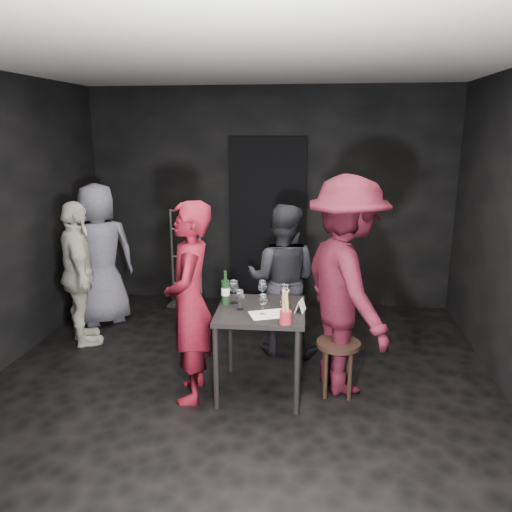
# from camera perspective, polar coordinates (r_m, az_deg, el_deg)

# --- Properties ---
(floor) EXTENTS (4.50, 5.00, 0.02)m
(floor) POSITION_cam_1_polar(r_m,az_deg,el_deg) (4.32, -2.34, -16.09)
(floor) COLOR black
(floor) RESTS_ON ground
(ceiling) EXTENTS (4.50, 5.00, 0.02)m
(ceiling) POSITION_cam_1_polar(r_m,az_deg,el_deg) (3.76, -2.79, 22.13)
(ceiling) COLOR silver
(ceiling) RESTS_ON ground
(wall_back) EXTENTS (4.50, 0.04, 2.70)m
(wall_back) POSITION_cam_1_polar(r_m,az_deg,el_deg) (6.26, 1.41, 6.63)
(wall_back) COLOR black
(wall_back) RESTS_ON ground
(wall_front) EXTENTS (4.50, 0.04, 2.70)m
(wall_front) POSITION_cam_1_polar(r_m,az_deg,el_deg) (1.58, -19.21, -18.54)
(wall_front) COLOR black
(wall_front) RESTS_ON ground
(doorway) EXTENTS (0.95, 0.10, 2.10)m
(doorway) POSITION_cam_1_polar(r_m,az_deg,el_deg) (6.25, 1.34, 3.83)
(doorway) COLOR black
(doorway) RESTS_ON ground
(wallbox_upper) EXTENTS (0.12, 0.06, 0.12)m
(wallbox_upper) POSITION_cam_1_polar(r_m,az_deg,el_deg) (6.17, 9.31, 7.27)
(wallbox_upper) COLOR #B7B7B2
(wallbox_upper) RESTS_ON wall_back
(wallbox_lower) EXTENTS (0.10, 0.06, 0.14)m
(wallbox_lower) POSITION_cam_1_polar(r_m,az_deg,el_deg) (6.19, 11.15, 6.74)
(wallbox_lower) COLOR #B7B7B2
(wallbox_lower) RESTS_ON wall_back
(hand_truck) EXTENTS (0.41, 0.34, 1.22)m
(hand_truck) POSITION_cam_1_polar(r_m,az_deg,el_deg) (6.46, -7.96, -3.56)
(hand_truck) COLOR #B2B2B7
(hand_truck) RESTS_ON floor
(tasting_table) EXTENTS (0.72, 0.72, 0.75)m
(tasting_table) POSITION_cam_1_polar(r_m,az_deg,el_deg) (4.17, 0.57, -7.31)
(tasting_table) COLOR black
(tasting_table) RESTS_ON floor
(stool) EXTENTS (0.37, 0.37, 0.47)m
(stool) POSITION_cam_1_polar(r_m,az_deg,el_deg) (4.30, 9.37, -10.75)
(stool) COLOR black
(stool) RESTS_ON floor
(server_red) EXTENTS (0.53, 0.72, 1.82)m
(server_red) POSITION_cam_1_polar(r_m,az_deg,el_deg) (4.05, -7.62, -4.20)
(server_red) COLOR maroon
(server_red) RESTS_ON floor
(woman_black) EXTENTS (0.77, 0.49, 1.50)m
(woman_black) POSITION_cam_1_polar(r_m,az_deg,el_deg) (4.90, 3.04, -2.76)
(woman_black) COLOR black
(woman_black) RESTS_ON floor
(man_maroon) EXTENTS (1.22, 1.61, 2.25)m
(man_maroon) POSITION_cam_1_polar(r_m,az_deg,el_deg) (4.16, 10.35, -0.68)
(man_maroon) COLOR #410E1A
(man_maroon) RESTS_ON floor
(bystander_cream) EXTENTS (0.84, 0.96, 1.50)m
(bystander_cream) POSITION_cam_1_polar(r_m,az_deg,el_deg) (5.39, -19.61, -2.00)
(bystander_cream) COLOR beige
(bystander_cream) RESTS_ON floor
(bystander_grey) EXTENTS (0.96, 0.89, 1.75)m
(bystander_grey) POSITION_cam_1_polar(r_m,az_deg,el_deg) (5.89, -17.48, 0.75)
(bystander_grey) COLOR slate
(bystander_grey) RESTS_ON floor
(tasting_mat) EXTENTS (0.35, 0.30, 0.00)m
(tasting_mat) POSITION_cam_1_polar(r_m,az_deg,el_deg) (4.01, 1.49, -6.67)
(tasting_mat) COLOR white
(tasting_mat) RESTS_ON tasting_table
(wine_glass_a) EXTENTS (0.09, 0.09, 0.19)m
(wine_glass_a) POSITION_cam_1_polar(r_m,az_deg,el_deg) (4.08, -1.83, -4.91)
(wine_glass_a) COLOR white
(wine_glass_a) RESTS_ON tasting_table
(wine_glass_b) EXTENTS (0.10, 0.10, 0.22)m
(wine_glass_b) POSITION_cam_1_polar(r_m,az_deg,el_deg) (4.23, -2.55, -3.97)
(wine_glass_b) COLOR white
(wine_glass_b) RESTS_ON tasting_table
(wine_glass_c) EXTENTS (0.09, 0.09, 0.21)m
(wine_glass_c) POSITION_cam_1_polar(r_m,az_deg,el_deg) (4.26, 0.74, -3.91)
(wine_glass_c) COLOR white
(wine_glass_c) RESTS_ON tasting_table
(wine_glass_d) EXTENTS (0.08, 0.08, 0.19)m
(wine_glass_d) POSITION_cam_1_polar(r_m,az_deg,el_deg) (3.97, 0.80, -5.44)
(wine_glass_d) COLOR white
(wine_glass_d) RESTS_ON tasting_table
(wine_glass_e) EXTENTS (0.09, 0.09, 0.19)m
(wine_glass_e) POSITION_cam_1_polar(r_m,az_deg,el_deg) (3.94, 3.28, -5.65)
(wine_glass_e) COLOR white
(wine_glass_e) RESTS_ON tasting_table
(wine_glass_f) EXTENTS (0.09, 0.09, 0.22)m
(wine_glass_f) POSITION_cam_1_polar(r_m,az_deg,el_deg) (4.13, 3.30, -4.46)
(wine_glass_f) COLOR white
(wine_glass_f) RESTS_ON tasting_table
(wine_bottle) EXTENTS (0.07, 0.07, 0.29)m
(wine_bottle) POSITION_cam_1_polar(r_m,az_deg,el_deg) (4.21, -3.51, -4.06)
(wine_bottle) COLOR black
(wine_bottle) RESTS_ON tasting_table
(breadstick_cup) EXTENTS (0.09, 0.09, 0.29)m
(breadstick_cup) POSITION_cam_1_polar(r_m,az_deg,el_deg) (3.79, 3.41, -5.89)
(breadstick_cup) COLOR maroon
(breadstick_cup) RESTS_ON tasting_table
(reserved_card) EXTENTS (0.10, 0.14, 0.10)m
(reserved_card) POSITION_cam_1_polar(r_m,az_deg,el_deg) (4.07, 4.90, -5.66)
(reserved_card) COLOR white
(reserved_card) RESTS_ON tasting_table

